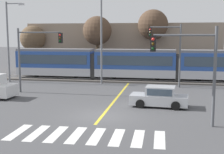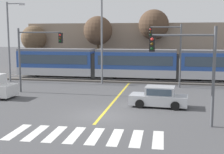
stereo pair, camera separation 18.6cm
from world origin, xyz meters
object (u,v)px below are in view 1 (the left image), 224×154
at_px(light_rail_tram, 135,63).
at_px(street_lamp_centre, 103,33).
at_px(street_lamp_west, 9,37).
at_px(bare_tree_west, 97,31).
at_px(traffic_light_mid_left, 34,50).
at_px(traffic_light_far_right, 170,46).
at_px(traffic_light_near_right, 192,61).
at_px(bare_tree_far_west, 33,39).
at_px(sedan_crossing, 159,97).
at_px(bare_tree_east, 153,25).

height_order(light_rail_tram, street_lamp_centre, street_lamp_centre).
distance_m(street_lamp_west, bare_tree_west, 10.95).
bearing_deg(street_lamp_west, light_rail_tram, 12.78).
height_order(traffic_light_mid_left, street_lamp_centre, street_lamp_centre).
relative_size(traffic_light_far_right, street_lamp_west, 0.72).
bearing_deg(traffic_light_mid_left, traffic_light_near_right, -31.59).
relative_size(street_lamp_west, bare_tree_far_west, 1.36).
bearing_deg(sedan_crossing, bare_tree_west, 117.22).
relative_size(sedan_crossing, traffic_light_far_right, 0.68).
bearing_deg(light_rail_tram, traffic_light_mid_left, -133.15).
xyz_separation_m(light_rail_tram, street_lamp_centre, (-3.20, -2.52, 3.37)).
bearing_deg(street_lamp_west, traffic_light_far_right, -1.55).
distance_m(traffic_light_far_right, bare_tree_far_west, 20.46).
distance_m(sedan_crossing, bare_tree_west, 19.02).
relative_size(sedan_crossing, bare_tree_east, 0.51).
distance_m(traffic_light_near_right, bare_tree_far_west, 29.66).
distance_m(traffic_light_mid_left, street_lamp_west, 7.95).
bearing_deg(sedan_crossing, bare_tree_east, 94.58).
bearing_deg(bare_tree_east, traffic_light_mid_left, -125.05).
relative_size(traffic_light_near_right, street_lamp_centre, 0.60).
bearing_deg(traffic_light_far_right, bare_tree_far_west, 154.56).
relative_size(sedan_crossing, bare_tree_west, 0.57).
height_order(sedan_crossing, bare_tree_far_west, bare_tree_far_west).
bearing_deg(sedan_crossing, bare_tree_far_west, 135.24).
height_order(traffic_light_near_right, bare_tree_far_west, bare_tree_far_west).
bearing_deg(light_rail_tram, sedan_crossing, -76.07).
distance_m(traffic_light_near_right, bare_tree_east, 22.71).
distance_m(sedan_crossing, traffic_light_far_right, 9.52).
height_order(street_lamp_west, bare_tree_far_west, street_lamp_west).
bearing_deg(street_lamp_west, sedan_crossing, -29.01).
xyz_separation_m(light_rail_tram, traffic_light_mid_left, (-8.26, -8.82, 1.89)).
relative_size(traffic_light_near_right, bare_tree_east, 0.68).
bearing_deg(street_lamp_west, traffic_light_mid_left, -46.47).
height_order(traffic_light_near_right, traffic_light_far_right, traffic_light_far_right).
bearing_deg(sedan_crossing, street_lamp_centre, 122.42).
distance_m(street_lamp_centre, bare_tree_far_west, 13.86).
relative_size(traffic_light_near_right, traffic_light_far_right, 0.91).
bearing_deg(street_lamp_centre, light_rail_tram, 38.27).
height_order(traffic_light_mid_left, bare_tree_east, bare_tree_east).
height_order(bare_tree_far_west, bare_tree_west, bare_tree_west).
relative_size(street_lamp_west, street_lamp_centre, 0.92).
height_order(traffic_light_far_right, street_lamp_centre, street_lamp_centre).
distance_m(traffic_light_mid_left, bare_tree_west, 13.18).
bearing_deg(traffic_light_mid_left, bare_tree_west, 76.93).
bearing_deg(bare_tree_west, bare_tree_east, 11.55).
bearing_deg(light_rail_tram, traffic_light_near_right, -73.60).
height_order(street_lamp_centre, bare_tree_east, street_lamp_centre).
relative_size(traffic_light_far_right, bare_tree_west, 0.83).
xyz_separation_m(sedan_crossing, street_lamp_centre, (-6.27, 9.88, 4.72)).
bearing_deg(sedan_crossing, light_rail_tram, 103.93).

